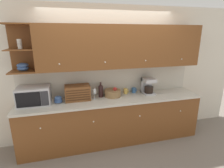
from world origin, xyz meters
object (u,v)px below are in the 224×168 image
(wine_bottle, at_px, (101,90))
(fruit_basket, at_px, (113,93))
(wine_glass, at_px, (94,92))
(mug_blue_second, at_px, (134,90))
(mug, at_px, (126,91))
(bowl_stack_on_counter, at_px, (58,100))
(bread_box, at_px, (78,93))
(coffee_maker, at_px, (148,86))
(microwave, at_px, (34,96))

(wine_bottle, relative_size, fruit_basket, 0.92)
(wine_glass, relative_size, mug_blue_second, 2.02)
(mug, bearing_deg, bowl_stack_on_counter, -173.08)
(bread_box, height_order, mug, bread_box)
(mug, relative_size, coffee_maker, 0.33)
(bowl_stack_on_counter, bearing_deg, coffee_maker, 1.93)
(microwave, relative_size, mug_blue_second, 5.11)
(microwave, bearing_deg, coffee_maker, 0.68)
(wine_bottle, bearing_deg, mug_blue_second, 6.41)
(microwave, height_order, mug_blue_second, microwave)
(bread_box, bearing_deg, mug_blue_second, 6.00)
(microwave, relative_size, bowl_stack_on_counter, 3.52)
(bowl_stack_on_counter, relative_size, mug_blue_second, 1.45)
(bread_box, height_order, wine_bottle, wine_bottle)
(microwave, height_order, mug, microwave)
(microwave, relative_size, wine_bottle, 1.82)
(bread_box, distance_m, mug_blue_second, 1.16)
(bread_box, bearing_deg, mug, 5.94)
(bread_box, distance_m, coffee_maker, 1.41)
(wine_bottle, bearing_deg, bowl_stack_on_counter, -172.76)
(coffee_maker, bearing_deg, bowl_stack_on_counter, -178.07)
(bowl_stack_on_counter, distance_m, bread_box, 0.36)
(microwave, relative_size, mug, 5.04)
(mug, distance_m, mug_blue_second, 0.19)
(bowl_stack_on_counter, height_order, wine_glass, wine_glass)
(wine_glass, bearing_deg, mug_blue_second, 10.81)
(microwave, relative_size, coffee_maker, 1.66)
(wine_glass, distance_m, mug_blue_second, 0.87)
(wine_bottle, distance_m, fruit_basket, 0.24)
(mug_blue_second, bearing_deg, bowl_stack_on_counter, -173.15)
(mug_blue_second, bearing_deg, wine_glass, -169.19)
(microwave, height_order, fruit_basket, microwave)
(wine_bottle, distance_m, mug_blue_second, 0.72)
(wine_bottle, height_order, fruit_basket, wine_bottle)
(microwave, distance_m, fruit_basket, 1.41)
(fruit_basket, distance_m, coffee_maker, 0.74)
(bowl_stack_on_counter, xyz_separation_m, bread_box, (0.35, 0.06, 0.08))
(mug_blue_second, height_order, coffee_maker, coffee_maker)
(bowl_stack_on_counter, relative_size, wine_glass, 0.72)
(fruit_basket, bearing_deg, mug, 16.01)
(bowl_stack_on_counter, xyz_separation_m, fruit_basket, (1.02, 0.07, 0.01))
(bowl_stack_on_counter, bearing_deg, bread_box, 9.65)
(bowl_stack_on_counter, distance_m, fruit_basket, 1.02)
(microwave, bearing_deg, mug, 4.22)
(bread_box, relative_size, wine_glass, 2.15)
(wine_glass, xyz_separation_m, fruit_basket, (0.37, 0.06, -0.08))
(wine_glass, height_order, mug_blue_second, wine_glass)
(wine_glass, xyz_separation_m, wine_bottle, (0.13, 0.08, -0.01))
(bowl_stack_on_counter, distance_m, mug, 1.33)
(bowl_stack_on_counter, distance_m, mug_blue_second, 1.51)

